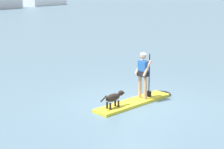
{
  "coord_description": "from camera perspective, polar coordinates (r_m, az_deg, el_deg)",
  "views": [
    {
      "loc": [
        -9.65,
        -7.42,
        4.02
      ],
      "look_at": [
        0.0,
        1.0,
        0.9
      ],
      "focal_mm": 58.44,
      "sensor_mm": 36.0,
      "label": 1
    }
  ],
  "objects": [
    {
      "name": "paddleboard",
      "position": [
        12.96,
        4.07,
        -4.17
      ],
      "size": [
        3.58,
        0.95,
        0.1
      ],
      "color": "yellow",
      "rests_on": "ground_plane"
    },
    {
      "name": "ground_plane",
      "position": [
        12.82,
        3.38,
        -4.61
      ],
      "size": [
        400.0,
        400.0,
        0.0
      ],
      "primitive_type": "plane",
      "color": "slate"
    },
    {
      "name": "person_paddler",
      "position": [
        12.88,
        4.91,
        0.37
      ],
      "size": [
        0.62,
        0.5,
        1.66
      ],
      "color": "tan",
      "rests_on": "paddleboard"
    },
    {
      "name": "moored_boat_starboard",
      "position": [
        79.83,
        -10.45,
        11.43
      ],
      "size": [
        10.46,
        4.86,
        3.81
      ],
      "color": "white",
      "rests_on": "ground_plane"
    },
    {
      "name": "dog",
      "position": [
        12.02,
        0.31,
        -3.62
      ],
      "size": [
        1.09,
        0.27,
        0.52
      ],
      "color": "#2D231E",
      "rests_on": "paddleboard"
    }
  ]
}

